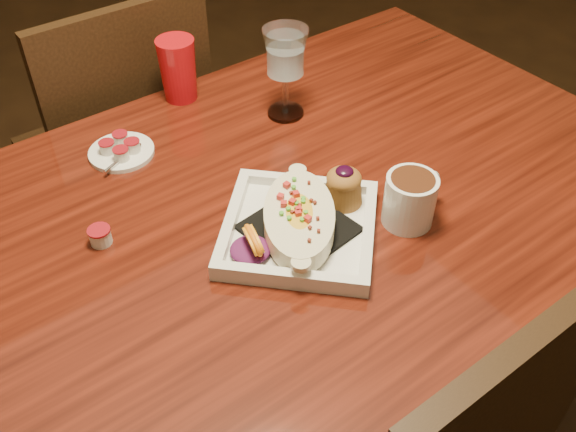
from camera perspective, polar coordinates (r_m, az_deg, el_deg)
floor at (r=1.71m, az=-1.50°, el=-18.51°), size 7.00×7.00×0.00m
table at (r=1.18m, az=-2.05°, el=-2.88°), size 1.50×0.90×0.75m
chair_far at (r=1.71m, az=-14.34°, el=5.80°), size 0.42×0.42×0.93m
plate at (r=1.05m, az=1.37°, el=-0.28°), size 0.35×0.35×0.08m
coffee_mug at (r=1.08m, az=10.89°, el=1.63°), size 0.12×0.09×0.09m
goblet at (r=1.28m, az=-0.23°, el=13.93°), size 0.09×0.09×0.19m
saucer at (r=1.26m, az=-14.62°, el=5.66°), size 0.12×0.12×0.08m
creamer_loose at (r=1.08m, az=-16.36°, el=-1.70°), size 0.04×0.04×0.03m
red_tumbler at (r=1.38m, az=-9.74°, el=12.70°), size 0.08×0.08×0.13m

